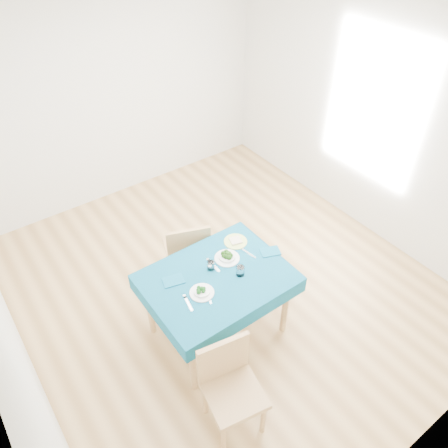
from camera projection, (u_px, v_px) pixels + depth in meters
room_shell at (224, 181)px, 3.87m from camera, size 4.02×4.52×2.73m
table at (218, 305)px, 4.04m from camera, size 1.24×0.94×0.76m
chair_near at (234, 387)px, 3.25m from camera, size 0.50×0.53×1.06m
chair_far at (186, 241)px, 4.47m from camera, size 0.57×0.60×1.08m
bowl_near at (202, 291)px, 3.63m from camera, size 0.21×0.21×0.06m
bowl_far at (227, 256)px, 3.94m from camera, size 0.23×0.23×0.07m
fork_near at (188, 303)px, 3.57m from camera, size 0.06×0.17×0.00m
knife_near at (208, 294)px, 3.65m from camera, size 0.10×0.21×0.00m
fork_far at (214, 266)px, 3.90m from camera, size 0.03×0.18×0.00m
knife_far at (246, 252)px, 4.03m from camera, size 0.05×0.23×0.00m
napkin_near at (173, 281)px, 3.75m from camera, size 0.21×0.17×0.01m
napkin_far at (270, 252)px, 4.03m from camera, size 0.21×0.18×0.01m
tumbler_center at (211, 266)px, 3.84m from camera, size 0.06×0.06×0.08m
tumbler_side at (240, 271)px, 3.79m from camera, size 0.07×0.07×0.09m
side_plate at (236, 242)px, 4.13m from camera, size 0.22×0.22×0.01m
bread_slice at (236, 241)px, 4.12m from camera, size 0.13×0.13×0.02m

